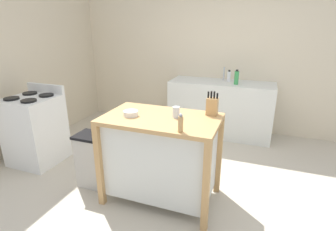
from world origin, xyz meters
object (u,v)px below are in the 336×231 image
bowl_ceramic_wide (131,113)px  bottle_dish_soap (236,78)px  sink_faucet (224,74)px  knife_block (212,106)px  drinking_cup (176,112)px  trash_bin (94,160)px  bottle_hand_soap (229,76)px  stove (35,130)px  kitchen_island (161,154)px  pepper_grinder (181,123)px

bowl_ceramic_wide → bottle_dish_soap: (0.79, 1.96, 0.05)m
sink_faucet → knife_block: bearing=-84.5°
drinking_cup → trash_bin: 1.16m
bowl_ceramic_wide → trash_bin: (-0.52, 0.03, -0.63)m
trash_bin → bowl_ceramic_wide: bearing=-3.2°
bowl_ceramic_wide → bottle_hand_soap: bearing=73.1°
drinking_cup → trash_bin: size_ratio=0.17×
knife_block → bottle_dish_soap: size_ratio=1.06×
bottle_hand_soap → drinking_cup: bearing=-96.1°
trash_bin → stove: bearing=168.7°
sink_faucet → drinking_cup: bearing=-93.5°
trash_bin → sink_faucet: 2.52m
kitchen_island → sink_faucet: 2.20m
bowl_ceramic_wide → kitchen_island: bearing=13.6°
drinking_cup → sink_faucet: size_ratio=0.49×
knife_block → sink_faucet: knife_block is taller
bowl_ceramic_wide → bottle_hand_soap: (0.65, 2.15, 0.03)m
drinking_cup → pepper_grinder: pepper_grinder is taller
knife_block → sink_faucet: bearing=95.5°
kitchen_island → bottle_hand_soap: (0.36, 2.08, 0.47)m
pepper_grinder → stove: (-2.17, 0.46, -0.54)m
drinking_cup → bottle_hand_soap: bearing=83.9°
knife_block → bottle_dish_soap: knife_block is taller
stove → kitchen_island: bearing=-5.2°
drinking_cup → sink_faucet: 2.09m
sink_faucet → bottle_hand_soap: sink_faucet is taller
stove → knife_block: bearing=1.8°
kitchen_island → trash_bin: (-0.81, -0.04, -0.20)m
kitchen_island → bowl_ceramic_wide: size_ratio=7.85×
drinking_cup → bottle_hand_soap: 2.05m
kitchen_island → bowl_ceramic_wide: 0.53m
pepper_grinder → sink_faucet: (-0.02, 2.42, 0.01)m
pepper_grinder → bottle_dish_soap: 2.19m
trash_bin → sink_faucet: size_ratio=2.86×
drinking_cup → trash_bin: drinking_cup is taller
drinking_cup → pepper_grinder: bearing=-65.5°
bowl_ceramic_wide → bottle_dish_soap: bearing=67.9°
bowl_ceramic_wide → sink_faucet: size_ratio=0.66×
bowl_ceramic_wide → bottle_hand_soap: bottle_hand_soap is taller
pepper_grinder → stove: bearing=167.9°
drinking_cup → sink_faucet: (0.13, 2.08, 0.03)m
bowl_ceramic_wide → drinking_cup: drinking_cup is taller
pepper_grinder → bowl_ceramic_wide: bearing=159.3°
drinking_cup → bottle_dish_soap: bearing=79.0°
bottle_hand_soap → trash_bin: bearing=-118.9°
stove → bottle_dish_soap: bearing=35.9°
sink_faucet → pepper_grinder: bearing=-89.4°
knife_block → bottle_dish_soap: 1.64m
kitchen_island → pepper_grinder: bearing=-44.8°
kitchen_island → knife_block: size_ratio=4.78×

